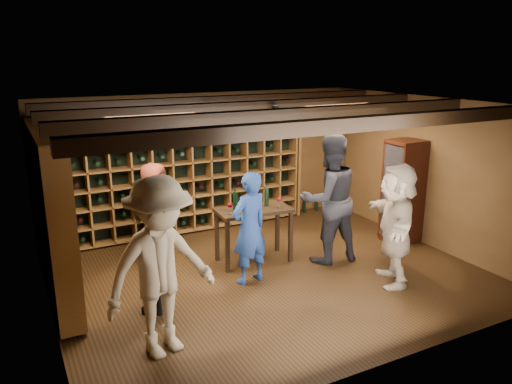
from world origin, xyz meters
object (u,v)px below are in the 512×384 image
guest_woman_black (156,251)px  guest_red_floral (155,213)px  man_blue_shirt (249,228)px  guest_khaki (161,268)px  man_grey_suit (329,199)px  tasting_table (254,215)px  display_cabinet (403,193)px  guest_beige (396,224)px

guest_woman_black → guest_red_floral: bearing=-158.8°
man_blue_shirt → guest_khaki: guest_khaki is taller
man_blue_shirt → guest_woman_black: bearing=-5.2°
man_grey_suit → guest_red_floral: size_ratio=1.27×
tasting_table → display_cabinet: bearing=-3.7°
man_blue_shirt → tasting_table: 0.74m
guest_red_floral → guest_khaki: size_ratio=0.80×
guest_khaki → guest_red_floral: bearing=61.2°
guest_red_floral → guest_woman_black: 1.59m
guest_woman_black → tasting_table: size_ratio=1.35×
guest_woman_black → tasting_table: (1.78, 0.83, -0.03)m
guest_khaki → guest_beige: guest_khaki is taller
man_grey_suit → guest_beige: 1.15m
display_cabinet → guest_red_floral: size_ratio=1.10×
guest_red_floral → guest_woman_black: guest_woman_black is taller
guest_beige → man_grey_suit: bearing=-131.2°
guest_woman_black → guest_beige: size_ratio=0.92×
man_blue_shirt → tasting_table: size_ratio=1.37×
man_grey_suit → guest_beige: bearing=114.3°
display_cabinet → tasting_table: size_ratio=1.48×
guest_beige → guest_woman_black: bearing=-73.5°
guest_khaki → tasting_table: 2.68m
display_cabinet → guest_beige: 1.75m
guest_woman_black → guest_khaki: guest_khaki is taller
display_cabinet → guest_beige: size_ratio=1.01×
guest_khaki → tasting_table: guest_khaki is taller
guest_red_floral → guest_woman_black: bearing=-157.5°
man_blue_shirt → tasting_table: (0.39, 0.63, -0.05)m
guest_khaki → man_blue_shirt: bearing=21.1°
guest_red_floral → guest_khaki: 2.56m
display_cabinet → man_blue_shirt: (-3.08, -0.26, -0.05)m
display_cabinet → man_blue_shirt: display_cabinet is taller
tasting_table → guest_beige: bearing=-43.8°
guest_red_floral → guest_beige: size_ratio=0.91×
display_cabinet → guest_red_floral: (-4.04, 1.07, -0.06)m
display_cabinet → guest_khaki: bearing=-163.4°
guest_beige → tasting_table: bearing=-108.2°
guest_woman_black → guest_beige: 3.30m
man_blue_shirt → guest_red_floral: size_ratio=1.02×
display_cabinet → guest_red_floral: display_cabinet is taller
display_cabinet → guest_woman_black: 4.49m
display_cabinet → man_grey_suit: 1.65m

